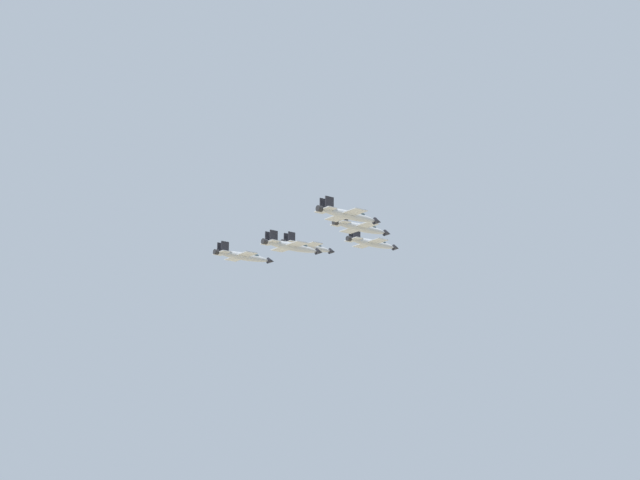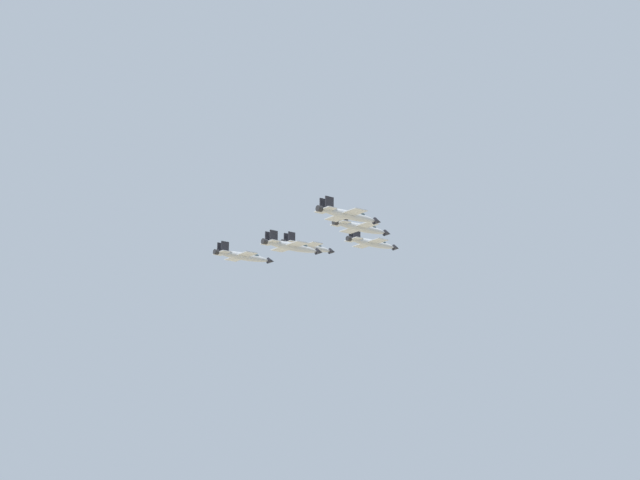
{
  "view_description": "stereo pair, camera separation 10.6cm",
  "coord_description": "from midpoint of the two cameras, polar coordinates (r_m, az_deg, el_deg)",
  "views": [
    {
      "loc": [
        -228.1,
        -51.47,
        60.25
      ],
      "look_at": [
        -23.46,
        14.46,
        117.08
      ],
      "focal_mm": 50.74,
      "sensor_mm": 36.0,
      "label": 1
    },
    {
      "loc": [
        -228.06,
        -51.57,
        60.25
      ],
      "look_at": [
        -23.46,
        14.46,
        117.08
      ],
      "focal_mm": 50.74,
      "sensor_mm": 36.0,
      "label": 2
    }
  ],
  "objects": [
    {
      "name": "jet_right_outer",
      "position": [
        200.93,
        1.83,
        1.6
      ],
      "size": [
        16.21,
        12.68,
        3.86
      ],
      "rotation": [
        0.0,
        0.0,
        5.68
      ],
      "color": "#9EA3A8"
    },
    {
      "name": "jet_lead",
      "position": [
        233.22,
        3.34,
        -0.19
      ],
      "size": [
        15.36,
        12.23,
        3.68
      ],
      "rotation": [
        0.0,
        0.0,
        5.67
      ],
      "color": "#9EA3A8"
    },
    {
      "name": "jet_left_wingman",
      "position": [
        233.55,
        -0.76,
        -0.41
      ],
      "size": [
        15.58,
        11.95,
        3.69
      ],
      "rotation": [
        0.0,
        0.0,
        5.69
      ],
      "color": "#9EA3A8"
    },
    {
      "name": "jet_slot_rear",
      "position": [
        216.79,
        -1.77,
        -0.41
      ],
      "size": [
        16.01,
        12.3,
        3.79
      ],
      "rotation": [
        0.0,
        0.0,
        5.69
      ],
      "color": "#9EA3A8"
    },
    {
      "name": "jet_left_outer",
      "position": [
        234.68,
        -4.84,
        -1.02
      ],
      "size": [
        15.94,
        12.87,
        3.83
      ],
      "rotation": [
        0.0,
        0.0,
        5.66
      ],
      "color": "#9EA3A8"
    },
    {
      "name": "jet_right_wingman",
      "position": [
        217.19,
        2.64,
        0.79
      ],
      "size": [
        15.84,
        12.43,
        3.77
      ],
      "rotation": [
        0.0,
        0.0,
        5.68
      ],
      "color": "#9EA3A8"
    }
  ]
}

